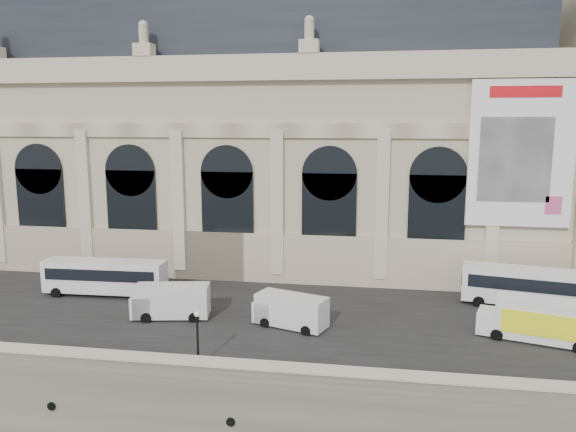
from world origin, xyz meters
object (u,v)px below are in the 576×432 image
(bus_left, at_px, (105,276))
(van_c, at_px, (167,301))
(van_b, at_px, (287,310))
(bus_right, at_px, (535,287))
(lamp_right, at_px, (198,339))
(box_truck, at_px, (537,320))

(bus_left, distance_m, van_c, 9.13)
(van_b, height_order, van_c, van_c)
(bus_right, bearing_deg, van_c, -166.61)
(van_b, bearing_deg, lamp_right, -119.48)
(lamp_right, bearing_deg, bus_left, 135.11)
(bus_right, bearing_deg, box_truck, -102.97)
(van_b, distance_m, van_c, 9.96)
(bus_left, xyz_separation_m, bus_right, (37.90, 2.47, 0.09))
(bus_left, relative_size, bus_right, 0.94)
(bus_right, relative_size, box_truck, 1.49)
(bus_right, xyz_separation_m, lamp_right, (-24.72, -15.60, -0.05))
(van_b, distance_m, box_truck, 18.42)
(van_c, height_order, lamp_right, lamp_right)
(lamp_right, bearing_deg, box_truck, 19.54)
(bus_right, distance_m, lamp_right, 29.23)
(bus_right, height_order, van_c, bus_right)
(bus_left, height_order, lamp_right, lamp_right)
(bus_left, height_order, van_b, bus_left)
(van_b, bearing_deg, box_truck, 0.13)
(box_truck, bearing_deg, bus_right, 77.03)
(van_c, xyz_separation_m, box_truck, (28.36, -0.28, 0.17))
(bus_right, height_order, lamp_right, lamp_right)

